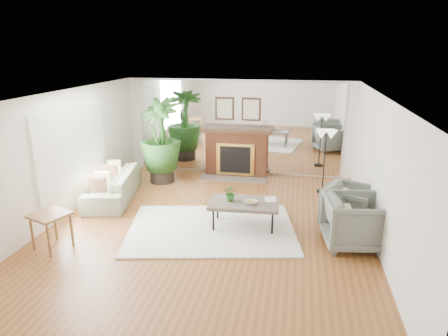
% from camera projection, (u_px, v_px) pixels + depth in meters
% --- Properties ---
extents(ground, '(7.00, 7.00, 0.00)m').
position_uv_depth(ground, '(210.00, 226.00, 7.67)').
color(ground, brown).
rests_on(ground, ground).
extents(wall_left, '(0.02, 7.00, 2.50)m').
position_uv_depth(wall_left, '(61.00, 156.00, 7.84)').
color(wall_left, silver).
rests_on(wall_left, ground).
extents(wall_right, '(0.02, 7.00, 2.50)m').
position_uv_depth(wall_right, '(380.00, 173.00, 6.77)').
color(wall_right, silver).
rests_on(wall_right, ground).
extents(wall_back, '(6.00, 0.02, 2.50)m').
position_uv_depth(wall_back, '(238.00, 127.00, 10.58)').
color(wall_back, silver).
rests_on(wall_back, ground).
extents(mirror_panel, '(5.40, 0.04, 2.40)m').
position_uv_depth(mirror_panel, '(238.00, 128.00, 10.56)').
color(mirror_panel, silver).
rests_on(mirror_panel, wall_back).
extents(window_panel, '(0.04, 2.40, 1.50)m').
position_uv_depth(window_panel, '(73.00, 146.00, 8.18)').
color(window_panel, '#B2E09E').
rests_on(window_panel, wall_left).
extents(fireplace, '(1.85, 0.83, 2.05)m').
position_uv_depth(fireplace, '(236.00, 151.00, 10.54)').
color(fireplace, brown).
rests_on(fireplace, ground).
extents(area_rug, '(3.45, 2.76, 0.03)m').
position_uv_depth(area_rug, '(212.00, 229.00, 7.53)').
color(area_rug, silver).
rests_on(area_rug, ground).
extents(coffee_table, '(1.34, 0.83, 0.52)m').
position_uv_depth(coffee_table, '(244.00, 204.00, 7.49)').
color(coffee_table, '#665A50').
rests_on(coffee_table, ground).
extents(sofa, '(1.25, 2.28, 0.63)m').
position_uv_depth(sofa, '(113.00, 186.00, 8.96)').
color(sofa, gray).
rests_on(sofa, ground).
extents(armchair_back, '(1.17, 1.15, 0.81)m').
position_uv_depth(armchair_back, '(349.00, 207.00, 7.56)').
color(armchair_back, slate).
rests_on(armchair_back, ground).
extents(armchair_front, '(1.10, 1.08, 0.89)m').
position_uv_depth(armchair_front, '(354.00, 222.00, 6.81)').
color(armchair_front, slate).
rests_on(armchair_front, ground).
extents(side_table, '(0.72, 0.72, 0.63)m').
position_uv_depth(side_table, '(50.00, 219.00, 6.70)').
color(side_table, olive).
rests_on(side_table, ground).
extents(potted_ficus, '(1.30, 1.30, 2.13)m').
position_uv_depth(potted_ficus, '(160.00, 138.00, 9.89)').
color(potted_ficus, black).
rests_on(potted_ficus, ground).
extents(floor_lamp, '(0.49, 0.27, 1.50)m').
position_uv_depth(floor_lamp, '(326.00, 139.00, 9.10)').
color(floor_lamp, black).
rests_on(floor_lamp, ground).
extents(tabletop_plant, '(0.33, 0.30, 0.31)m').
position_uv_depth(tabletop_plant, '(231.00, 193.00, 7.49)').
color(tabletop_plant, '#2E6726').
rests_on(tabletop_plant, coffee_table).
extents(fruit_bowl, '(0.27, 0.27, 0.06)m').
position_uv_depth(fruit_bowl, '(251.00, 202.00, 7.38)').
color(fruit_bowl, olive).
rests_on(fruit_bowl, coffee_table).
extents(book, '(0.24, 0.31, 0.02)m').
position_uv_depth(book, '(265.00, 200.00, 7.56)').
color(book, olive).
rests_on(book, coffee_table).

